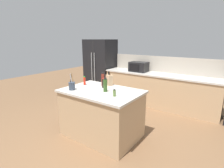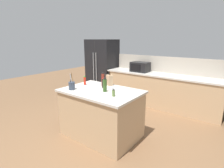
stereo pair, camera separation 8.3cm
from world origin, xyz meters
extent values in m
plane|color=brown|center=(0.00, 0.00, 0.00)|extent=(14.00, 14.00, 0.00)
cube|color=tan|center=(0.30, 2.20, 0.45)|extent=(3.21, 0.62, 0.90)
cube|color=beige|center=(0.30, 2.20, 0.92)|extent=(3.25, 0.66, 0.04)
cube|color=#B2A899|center=(0.30, 2.52, 1.17)|extent=(3.21, 0.03, 0.46)
cube|color=tan|center=(0.00, 0.00, 0.45)|extent=(1.43, 0.94, 0.90)
cube|color=beige|center=(0.00, 0.00, 0.92)|extent=(1.49, 1.00, 0.04)
cube|color=black|center=(-1.86, 2.25, 0.94)|extent=(0.98, 0.72, 1.88)
cube|color=#2D2D2D|center=(-1.86, 1.89, 0.94)|extent=(0.01, 0.00, 1.78)
cylinder|color=#ADB2B7|center=(-1.92, 1.87, 0.94)|extent=(0.02, 0.02, 1.03)
cylinder|color=#ADB2B7|center=(-1.80, 1.87, 0.94)|extent=(0.02, 0.02, 1.03)
cube|color=black|center=(-0.34, 2.20, 1.08)|extent=(0.52, 0.38, 0.29)
cube|color=black|center=(-0.39, 2.01, 1.08)|extent=(0.32, 0.01, 0.20)
cube|color=tan|center=(-0.10, 0.39, 1.05)|extent=(0.16, 0.14, 0.22)
cylinder|color=black|center=(-0.13, 0.41, 1.20)|extent=(0.02, 0.02, 0.07)
cylinder|color=black|center=(-0.10, 0.39, 1.20)|extent=(0.02, 0.02, 0.07)
cylinder|color=brown|center=(-0.07, 0.38, 1.20)|extent=(0.02, 0.02, 0.07)
cylinder|color=#333D4C|center=(-0.48, -0.30, 1.02)|extent=(0.12, 0.12, 0.15)
cylinder|color=olive|center=(-0.46, -0.29, 1.17)|extent=(0.01, 0.05, 0.18)
cylinder|color=black|center=(-0.50, -0.30, 1.17)|extent=(0.01, 0.05, 0.18)
cylinder|color=#B2B2B7|center=(-0.48, -0.32, 1.17)|extent=(0.01, 0.03, 0.18)
cylinder|color=#567038|center=(0.41, -0.15, 0.99)|extent=(0.05, 0.05, 0.11)
cylinder|color=black|center=(0.41, -0.15, 1.05)|extent=(0.03, 0.03, 0.02)
cylinder|color=red|center=(-0.54, 0.11, 1.02)|extent=(0.05, 0.05, 0.17)
cylinder|color=green|center=(-0.54, 0.11, 1.12)|extent=(0.03, 0.03, 0.02)
cylinder|color=silver|center=(0.32, -0.05, 0.99)|extent=(0.05, 0.05, 0.10)
cylinder|color=#B2B2B7|center=(0.32, -0.05, 1.05)|extent=(0.03, 0.03, 0.02)
cylinder|color=#2D4C1E|center=(0.12, -0.02, 1.06)|extent=(0.07, 0.07, 0.23)
cylinder|color=black|center=(0.12, -0.02, 1.18)|extent=(0.05, 0.05, 0.03)
cylinder|color=black|center=(-0.08, 0.17, 1.03)|extent=(0.05, 0.05, 0.18)
cylinder|color=#B22319|center=(-0.08, 0.17, 1.13)|extent=(0.04, 0.04, 0.02)
cylinder|color=maroon|center=(-0.19, 0.29, 1.07)|extent=(0.06, 0.06, 0.25)
cylinder|color=black|center=(-0.19, 0.29, 1.21)|extent=(0.04, 0.04, 0.03)
camera|label=1|loc=(2.01, -2.47, 1.88)|focal=28.00mm
camera|label=2|loc=(2.08, -2.42, 1.88)|focal=28.00mm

